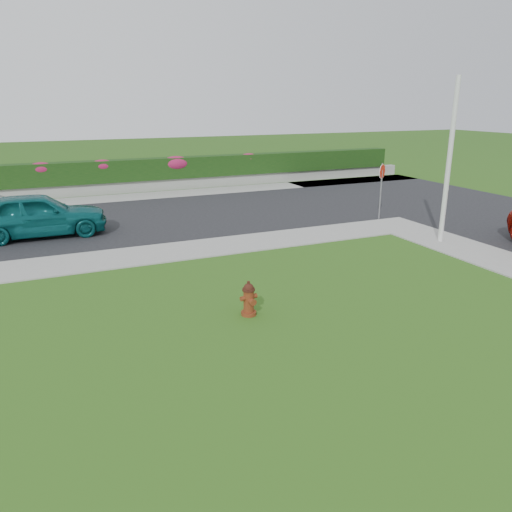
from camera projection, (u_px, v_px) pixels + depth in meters
name	position (u px, v px, depth m)	size (l,w,h in m)	color
ground	(406.00, 379.00, 8.61)	(120.00, 120.00, 0.00)	black
street_far	(55.00, 227.00, 18.91)	(26.00, 8.00, 0.04)	black
sidewalk_far	(26.00, 269.00, 14.16)	(24.00, 2.00, 0.04)	gray
curb_corner	(395.00, 225.00, 19.17)	(2.00, 2.00, 0.04)	gray
sidewalk_beyond	(136.00, 197.00, 24.82)	(34.00, 2.00, 0.04)	gray
retaining_wall	(130.00, 187.00, 26.05)	(34.00, 0.40, 0.60)	gray
hedge	(128.00, 170.00, 25.88)	(32.00, 0.90, 1.10)	black
fire_hydrant	(249.00, 299.00, 11.07)	(0.42, 0.39, 0.80)	#4B210B
sedan_teal	(37.00, 215.00, 17.28)	(1.84, 4.57, 1.56)	#0B5456
utility_pole	(449.00, 162.00, 16.17)	(0.16, 0.16, 5.36)	silver
stop_sign	(382.00, 179.00, 19.64)	(0.53, 0.34, 2.25)	slate
flower_clump_c	(41.00, 169.00, 24.10)	(1.22, 0.78, 0.61)	#B31E49
flower_clump_d	(102.00, 166.00, 25.20)	(1.21, 0.78, 0.60)	#B31E49
flower_clump_e	(176.00, 163.00, 26.69)	(1.52, 0.98, 0.76)	#B31E49
flower_clump_f	(248.00, 158.00, 28.29)	(1.10, 0.71, 0.55)	#B31E49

